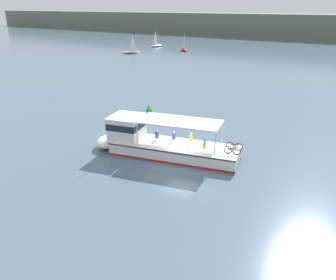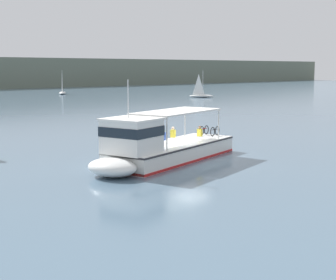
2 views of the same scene
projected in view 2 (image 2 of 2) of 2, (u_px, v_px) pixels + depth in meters
ground_plane at (190, 159)px, 33.40m from camera, size 400.00×400.00×0.00m
ferry_main at (159, 148)px, 31.67m from camera, size 13.07×6.07×5.32m
sailboat_far_right at (201, 95)px, 102.82m from camera, size 4.13×4.60×5.40m
sailboat_near_port at (62, 92)px, 115.19m from camera, size 4.02×4.67×5.40m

